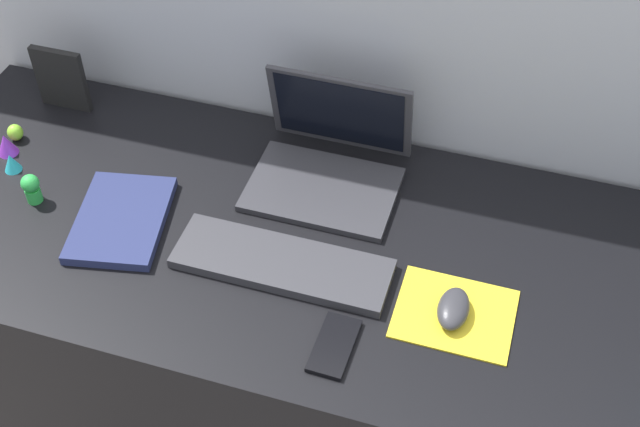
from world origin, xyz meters
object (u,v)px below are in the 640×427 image
at_px(toy_figurine_green, 31,188).
at_px(toy_figurine_purple, 6,144).
at_px(keyboard, 282,264).
at_px(toy_figurine_lime, 15,132).
at_px(laptop, 330,155).
at_px(notebook_pad, 121,219).
at_px(mouse, 453,309).
at_px(cell_phone, 334,346).
at_px(picture_frame, 61,79).
at_px(toy_figurine_cyan, 11,162).

distance_m(toy_figurine_green, toy_figurine_purple, 0.17).
distance_m(keyboard, toy_figurine_lime, 0.70).
distance_m(laptop, toy_figurine_green, 0.60).
bearing_deg(notebook_pad, mouse, -14.07).
bearing_deg(notebook_pad, toy_figurine_green, 167.03).
xyz_separation_m(cell_phone, picture_frame, (-0.77, 0.46, 0.07)).
relative_size(mouse, toy_figurine_purple, 2.00).
distance_m(keyboard, notebook_pad, 0.34).
bearing_deg(picture_frame, keyboard, -26.72).
height_order(notebook_pad, toy_figurine_green, toy_figurine_green).
relative_size(mouse, toy_figurine_cyan, 2.39).
bearing_deg(mouse, toy_figurine_lime, 168.87).
height_order(laptop, cell_phone, laptop).
distance_m(laptop, cell_phone, 0.44).
xyz_separation_m(mouse, notebook_pad, (-0.67, 0.03, -0.01)).
distance_m(cell_phone, picture_frame, 0.90).
relative_size(keyboard, cell_phone, 3.20).
bearing_deg(toy_figurine_cyan, picture_frame, 89.39).
height_order(keyboard, toy_figurine_purple, toy_figurine_purple).
relative_size(laptop, notebook_pad, 1.25).
distance_m(picture_frame, toy_figurine_cyan, 0.23).
xyz_separation_m(keyboard, toy_figurine_purple, (-0.67, 0.13, 0.01)).
relative_size(keyboard, toy_figurine_cyan, 10.19).
distance_m(notebook_pad, toy_figurine_cyan, 0.30).
xyz_separation_m(keyboard, toy_figurine_green, (-0.54, 0.02, 0.03)).
bearing_deg(keyboard, notebook_pad, 177.49).
distance_m(toy_figurine_purple, toy_figurine_lime, 0.05).
distance_m(mouse, cell_phone, 0.22).
distance_m(notebook_pad, picture_frame, 0.42).
bearing_deg(toy_figurine_purple, cell_phone, -18.97).
bearing_deg(laptop, mouse, -42.80).
relative_size(mouse, toy_figurine_green, 1.46).
height_order(mouse, toy_figurine_green, toy_figurine_green).
xyz_separation_m(laptop, toy_figurine_cyan, (-0.64, -0.18, -0.03)).
bearing_deg(mouse, picture_frame, 160.68).
xyz_separation_m(notebook_pad, toy_figurine_cyan, (-0.29, 0.07, 0.01)).
height_order(notebook_pad, toy_figurine_lime, toy_figurine_lime).
distance_m(toy_figurine_green, toy_figurine_lime, 0.21).
xyz_separation_m(toy_figurine_cyan, toy_figurine_lime, (-0.05, 0.09, -0.00)).
height_order(mouse, toy_figurine_lime, same).
bearing_deg(notebook_pad, toy_figurine_purple, 148.97).
bearing_deg(picture_frame, toy_figurine_lime, -109.37).
distance_m(picture_frame, toy_figurine_lime, 0.16).
distance_m(laptop, notebook_pad, 0.44).
distance_m(cell_phone, toy_figurine_purple, 0.86).
height_order(keyboard, mouse, mouse).
distance_m(notebook_pad, toy_figurine_purple, 0.35).
bearing_deg(mouse, cell_phone, -144.98).
height_order(laptop, mouse, laptop).
distance_m(laptop, toy_figurine_lime, 0.69).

